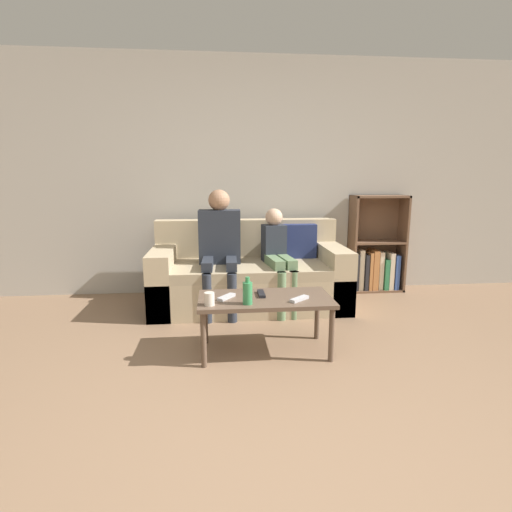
# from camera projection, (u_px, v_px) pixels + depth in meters

# --- Properties ---
(ground_plane) EXTENTS (22.00, 22.00, 0.00)m
(ground_plane) POSITION_uv_depth(u_px,v_px,m) (282.00, 454.00, 1.93)
(ground_plane) COLOR #84664C
(wall_back) EXTENTS (12.00, 0.06, 2.60)m
(wall_back) POSITION_uv_depth(u_px,v_px,m) (242.00, 178.00, 4.48)
(wall_back) COLOR #B7B2A8
(wall_back) RESTS_ON ground_plane
(couch) EXTENTS (1.94, 0.90, 0.86)m
(couch) POSITION_uv_depth(u_px,v_px,m) (250.00, 277.00, 4.11)
(couch) COLOR tan
(couch) RESTS_ON ground_plane
(bookshelf) EXTENTS (0.62, 0.28, 1.11)m
(bookshelf) POSITION_uv_depth(u_px,v_px,m) (375.00, 256.00, 4.65)
(bookshelf) COLOR brown
(bookshelf) RESTS_ON ground_plane
(coffee_table) EXTENTS (0.99, 0.50, 0.43)m
(coffee_table) POSITION_uv_depth(u_px,v_px,m) (265.00, 303.00, 2.98)
(coffee_table) COLOR brown
(coffee_table) RESTS_ON ground_plane
(person_adult) EXTENTS (0.42, 0.63, 1.19)m
(person_adult) POSITION_uv_depth(u_px,v_px,m) (220.00, 240.00, 3.93)
(person_adult) COLOR #282D38
(person_adult) RESTS_ON ground_plane
(person_child) EXTENTS (0.30, 0.64, 1.00)m
(person_child) POSITION_uv_depth(u_px,v_px,m) (278.00, 253.00, 3.95)
(person_child) COLOR #66845B
(person_child) RESTS_ON ground_plane
(cup_near) EXTENTS (0.07, 0.07, 0.09)m
(cup_near) POSITION_uv_depth(u_px,v_px,m) (209.00, 299.00, 2.78)
(cup_near) COLOR silver
(cup_near) RESTS_ON coffee_table
(tv_remote_0) EXTENTS (0.05, 0.17, 0.02)m
(tv_remote_0) POSITION_uv_depth(u_px,v_px,m) (261.00, 294.00, 3.02)
(tv_remote_0) COLOR black
(tv_remote_0) RESTS_ON coffee_table
(tv_remote_1) EXTENTS (0.16, 0.15, 0.02)m
(tv_remote_1) POSITION_uv_depth(u_px,v_px,m) (299.00, 299.00, 2.89)
(tv_remote_1) COLOR #B7B7BC
(tv_remote_1) RESTS_ON coffee_table
(tv_remote_2) EXTENTS (0.14, 0.16, 0.02)m
(tv_remote_2) POSITION_uv_depth(u_px,v_px,m) (226.00, 297.00, 2.94)
(tv_remote_2) COLOR #B7B7BC
(tv_remote_2) RESTS_ON coffee_table
(bottle) EXTENTS (0.07, 0.07, 0.20)m
(bottle) POSITION_uv_depth(u_px,v_px,m) (248.00, 293.00, 2.80)
(bottle) COLOR #33844C
(bottle) RESTS_ON coffee_table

